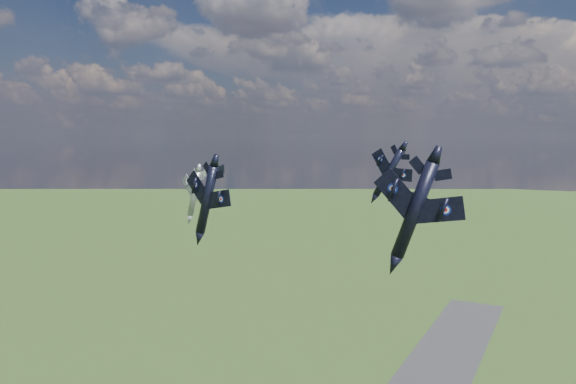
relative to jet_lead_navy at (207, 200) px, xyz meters
The scene contains 4 objects.
jet_lead_navy is the anchor object (origin of this frame).
jet_right_navy 39.80m from the jet_lead_navy, 21.44° to the right, with size 10.71×14.93×3.09m, color black, non-canonical shape.
jet_high_navy 31.82m from the jet_lead_navy, 42.61° to the left, with size 9.19×12.81×2.65m, color black, non-canonical shape.
jet_left_silver 19.29m from the jet_lead_navy, 132.55° to the left, with size 9.03×12.59×2.61m, color #90929A, non-canonical shape.
Camera 1 is at (44.37, -68.01, 91.47)m, focal length 35.00 mm.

